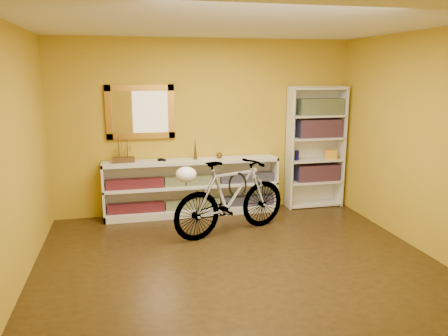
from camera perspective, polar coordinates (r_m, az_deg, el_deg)
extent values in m
cube|color=black|center=(5.10, 1.78, -12.22)|extent=(4.50, 4.00, 0.01)
cube|color=silver|center=(4.66, 2.00, 18.38)|extent=(4.50, 4.00, 0.01)
cube|color=#B7911B|center=(6.65, -2.50, 5.32)|extent=(4.50, 0.01, 2.60)
cube|color=#B7911B|center=(4.68, -25.88, 1.07)|extent=(0.01, 4.00, 2.60)
cube|color=#B7911B|center=(5.70, 24.41, 3.04)|extent=(0.01, 4.00, 2.60)
cube|color=#94601B|center=(6.48, -10.81, 7.15)|extent=(0.98, 0.06, 0.78)
cube|color=silver|center=(7.05, 4.84, -3.02)|extent=(0.09, 0.02, 0.09)
cube|color=black|center=(6.64, -4.08, -4.69)|extent=(2.50, 0.13, 0.14)
cube|color=navy|center=(6.54, -4.13, -1.63)|extent=(2.50, 0.13, 0.14)
imported|color=black|center=(6.44, -8.08, 0.93)|extent=(0.00, 0.00, 0.00)
cone|color=#523D1C|center=(6.47, -3.76, 2.56)|extent=(0.06, 0.06, 0.33)
sphere|color=#523D1C|center=(6.56, -0.61, 1.65)|extent=(0.09, 0.09, 0.09)
cube|color=maroon|center=(7.16, 12.02, -0.57)|extent=(0.70, 0.22, 0.26)
cube|color=maroon|center=(7.04, 12.28, 5.07)|extent=(0.70, 0.22, 0.28)
cube|color=navy|center=(7.00, 12.41, 7.79)|extent=(0.70, 0.22, 0.25)
cylinder|color=navy|center=(6.93, 9.43, 1.64)|extent=(0.07, 0.07, 0.16)
cube|color=maroon|center=(6.93, 10.40, 7.55)|extent=(0.17, 0.17, 0.18)
cube|color=gold|center=(7.15, 13.71, 1.73)|extent=(0.22, 0.18, 0.15)
imported|color=silver|center=(5.79, 0.93, -3.78)|extent=(0.97, 1.77, 1.01)
ellipsoid|color=white|center=(5.38, -4.96, -0.86)|extent=(0.26, 0.25, 0.20)
torus|color=black|center=(5.81, 1.78, -2.20)|extent=(0.25, 0.03, 0.25)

